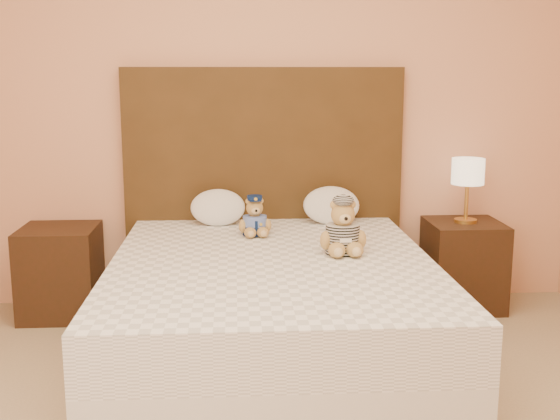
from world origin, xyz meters
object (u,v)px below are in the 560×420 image
(teddy_police, at_px, (255,216))
(teddy_prisoner, at_px, (343,227))
(bed, at_px, (272,311))
(nightstand_right, at_px, (463,265))
(pillow_left, at_px, (218,206))
(lamp, at_px, (468,175))
(nightstand_left, at_px, (61,272))
(pillow_right, at_px, (331,203))

(teddy_police, bearing_deg, teddy_prisoner, -51.99)
(bed, distance_m, nightstand_right, 1.48)
(teddy_prisoner, bearing_deg, pillow_left, 128.17)
(nightstand_right, relative_size, lamp, 1.38)
(teddy_police, xyz_separation_m, teddy_prisoner, (0.44, -0.44, 0.03))
(nightstand_right, distance_m, lamp, 0.57)
(nightstand_left, xyz_separation_m, teddy_prisoner, (1.62, -0.72, 0.42))
(teddy_police, bearing_deg, lamp, 4.79)
(nightstand_left, height_order, pillow_left, pillow_left)
(teddy_prisoner, relative_size, pillow_right, 0.81)
(nightstand_right, xyz_separation_m, pillow_right, (-0.84, 0.03, 0.40))
(bed, relative_size, pillow_left, 6.01)
(nightstand_left, distance_m, pillow_right, 1.71)
(teddy_prisoner, bearing_deg, bed, -170.16)
(bed, distance_m, nightstand_left, 1.48)
(nightstand_right, bearing_deg, bed, -147.38)
(pillow_right, bearing_deg, bed, -116.28)
(nightstand_right, bearing_deg, teddy_police, -168.18)
(nightstand_right, bearing_deg, teddy_prisoner, -140.99)
(teddy_police, distance_m, pillow_right, 0.57)
(bed, xyz_separation_m, lamp, (1.25, 0.80, 0.57))
(teddy_prisoner, distance_m, pillow_right, 0.75)
(nightstand_left, distance_m, teddy_prisoner, 1.82)
(teddy_prisoner, height_order, pillow_right, teddy_prisoner)
(teddy_police, xyz_separation_m, pillow_right, (0.48, 0.31, 0.01))
(bed, distance_m, pillow_right, 1.01)
(bed, bearing_deg, pillow_right, 63.72)
(nightstand_left, height_order, lamp, lamp)
(lamp, relative_size, teddy_prisoner, 1.41)
(lamp, bearing_deg, nightstand_right, 0.00)
(lamp, bearing_deg, pillow_left, 178.88)
(nightstand_right, bearing_deg, pillow_left, 178.88)
(nightstand_left, bearing_deg, pillow_left, 1.79)
(nightstand_right, distance_m, teddy_police, 1.41)
(pillow_left, bearing_deg, nightstand_right, -1.12)
(nightstand_left, bearing_deg, teddy_police, -13.22)
(teddy_prisoner, bearing_deg, nightstand_left, 152.96)
(teddy_prisoner, bearing_deg, pillow_right, 83.53)
(teddy_police, distance_m, pillow_left, 0.38)
(pillow_right, bearing_deg, pillow_left, 180.00)
(nightstand_right, height_order, teddy_police, teddy_police)
(nightstand_left, xyz_separation_m, nightstand_right, (2.50, 0.00, 0.00))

